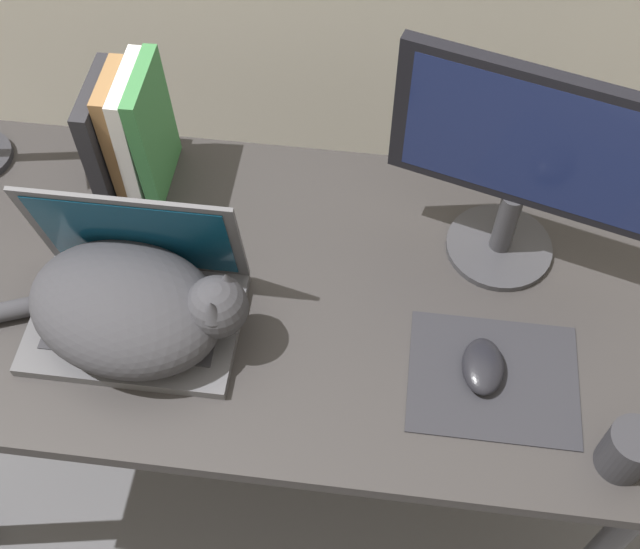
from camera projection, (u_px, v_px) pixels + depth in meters
The scene contains 8 objects.
desk at pixel (261, 312), 1.39m from camera, with size 1.34×0.65×0.71m.
laptop at pixel (136, 296), 1.26m from camera, with size 0.33×0.23×0.24m.
cat at pixel (132, 308), 1.22m from camera, with size 0.44×0.29×0.15m.
external_monitor at pixel (525, 161), 1.19m from camera, with size 0.41×0.18×0.39m.
mousepad at pixel (493, 378), 1.23m from camera, with size 0.26×0.21×0.00m.
computer_mouse at pixel (483, 366), 1.22m from camera, with size 0.06×0.10×0.03m.
book_row at pixel (129, 131), 1.38m from camera, with size 0.12×0.17×0.24m.
mug at pixel (630, 451), 1.12m from camera, with size 0.11×0.07×0.09m.
Camera 1 is at (0.19, -0.40, 1.81)m, focal length 45.00 mm.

